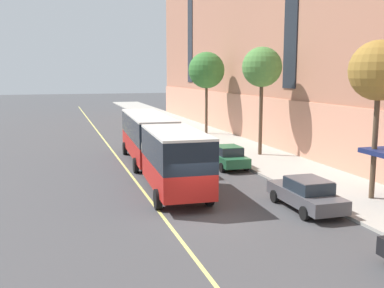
{
  "coord_description": "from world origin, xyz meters",
  "views": [
    {
      "loc": [
        -6.09,
        -18.67,
        6.51
      ],
      "look_at": [
        2.65,
        9.92,
        1.8
      ],
      "focal_mm": 42.0,
      "sensor_mm": 36.0,
      "label": 1
    }
  ],
  "objects_px": {
    "street_tree_far_uptown": "(262,68)",
    "fire_hydrant": "(236,154)",
    "street_tree_far_downtown": "(207,71)",
    "parked_car_darkgray_3": "(306,194)",
    "parked_car_white_4": "(157,123)",
    "parked_car_green_5": "(180,135)",
    "street_tree_mid_block": "(379,72)",
    "parked_car_green_2": "(227,157)",
    "city_bus": "(156,142)"
  },
  "relations": [
    {
      "from": "parked_car_green_5",
      "to": "street_tree_mid_block",
      "type": "height_order",
      "value": "street_tree_mid_block"
    },
    {
      "from": "street_tree_mid_block",
      "to": "parked_car_darkgray_3",
      "type": "bearing_deg",
      "value": -175.37
    },
    {
      "from": "parked_car_green_2",
      "to": "street_tree_far_uptown",
      "type": "relative_size",
      "value": 0.52
    },
    {
      "from": "parked_car_darkgray_3",
      "to": "street_tree_mid_block",
      "type": "relative_size",
      "value": 0.59
    },
    {
      "from": "street_tree_mid_block",
      "to": "city_bus",
      "type": "bearing_deg",
      "value": 134.04
    },
    {
      "from": "parked_car_green_2",
      "to": "parked_car_white_4",
      "type": "height_order",
      "value": "same"
    },
    {
      "from": "parked_car_green_2",
      "to": "street_tree_far_downtown",
      "type": "height_order",
      "value": "street_tree_far_downtown"
    },
    {
      "from": "parked_car_green_2",
      "to": "parked_car_darkgray_3",
      "type": "relative_size",
      "value": 0.93
    },
    {
      "from": "parked_car_green_5",
      "to": "street_tree_mid_block",
      "type": "distance_m",
      "value": 22.65
    },
    {
      "from": "parked_car_green_5",
      "to": "fire_hydrant",
      "type": "xyz_separation_m",
      "value": [
        1.8,
        -9.21,
        -0.29
      ]
    },
    {
      "from": "city_bus",
      "to": "street_tree_mid_block",
      "type": "bearing_deg",
      "value": -45.96
    },
    {
      "from": "parked_car_darkgray_3",
      "to": "parked_car_green_5",
      "type": "distance_m",
      "value": 21.8
    },
    {
      "from": "parked_car_darkgray_3",
      "to": "street_tree_far_downtown",
      "type": "bearing_deg",
      "value": 81.43
    },
    {
      "from": "parked_car_white_4",
      "to": "fire_hydrant",
      "type": "bearing_deg",
      "value": -85.41
    },
    {
      "from": "parked_car_green_2",
      "to": "street_tree_far_downtown",
      "type": "xyz_separation_m",
      "value": [
        4.08,
        16.54,
        6.03
      ]
    },
    {
      "from": "street_tree_far_uptown",
      "to": "street_tree_far_downtown",
      "type": "xyz_separation_m",
      "value": [
        0.0,
        13.21,
        -0.13
      ]
    },
    {
      "from": "city_bus",
      "to": "parked_car_white_4",
      "type": "distance_m",
      "value": 23.53
    },
    {
      "from": "fire_hydrant",
      "to": "city_bus",
      "type": "bearing_deg",
      "value": -157.87
    },
    {
      "from": "parked_car_darkgray_3",
      "to": "street_tree_far_uptown",
      "type": "distance_m",
      "value": 15.41
    },
    {
      "from": "parked_car_green_2",
      "to": "street_tree_far_uptown",
      "type": "distance_m",
      "value": 8.1
    },
    {
      "from": "street_tree_mid_block",
      "to": "street_tree_far_downtown",
      "type": "height_order",
      "value": "street_tree_far_downtown"
    },
    {
      "from": "parked_car_darkgray_3",
      "to": "parked_car_green_2",
      "type": "bearing_deg",
      "value": 90.27
    },
    {
      "from": "parked_car_green_2",
      "to": "parked_car_green_5",
      "type": "bearing_deg",
      "value": 90.83
    },
    {
      "from": "parked_car_darkgray_3",
      "to": "parked_car_white_4",
      "type": "distance_m",
      "value": 32.76
    },
    {
      "from": "city_bus",
      "to": "street_tree_mid_block",
      "type": "relative_size",
      "value": 2.33
    },
    {
      "from": "city_bus",
      "to": "parked_car_green_2",
      "type": "distance_m",
      "value": 5.29
    },
    {
      "from": "parked_car_green_5",
      "to": "street_tree_far_downtown",
      "type": "height_order",
      "value": "street_tree_far_downtown"
    },
    {
      "from": "parked_car_green_2",
      "to": "parked_car_green_5",
      "type": "relative_size",
      "value": 1.02
    },
    {
      "from": "parked_car_white_4",
      "to": "street_tree_far_uptown",
      "type": "height_order",
      "value": "street_tree_far_uptown"
    },
    {
      "from": "city_bus",
      "to": "parked_car_darkgray_3",
      "type": "height_order",
      "value": "city_bus"
    },
    {
      "from": "street_tree_mid_block",
      "to": "street_tree_far_uptown",
      "type": "height_order",
      "value": "street_tree_far_uptown"
    },
    {
      "from": "parked_car_green_2",
      "to": "parked_car_green_5",
      "type": "xyz_separation_m",
      "value": [
        -0.17,
        11.59,
        -0.0
      ]
    },
    {
      "from": "parked_car_white_4",
      "to": "fire_hydrant",
      "type": "height_order",
      "value": "parked_car_white_4"
    },
    {
      "from": "city_bus",
      "to": "street_tree_far_uptown",
      "type": "distance_m",
      "value": 11.05
    },
    {
      "from": "street_tree_far_uptown",
      "to": "fire_hydrant",
      "type": "relative_size",
      "value": 11.66
    },
    {
      "from": "city_bus",
      "to": "street_tree_far_downtown",
      "type": "xyz_separation_m",
      "value": [
        9.2,
        16.91,
        4.74
      ]
    },
    {
      "from": "street_tree_far_downtown",
      "to": "fire_hydrant",
      "type": "relative_size",
      "value": 11.94
    },
    {
      "from": "city_bus",
      "to": "parked_car_green_2",
      "type": "xyz_separation_m",
      "value": [
        5.12,
        0.37,
        -1.29
      ]
    },
    {
      "from": "street_tree_mid_block",
      "to": "fire_hydrant",
      "type": "distance_m",
      "value": 13.91
    },
    {
      "from": "parked_car_white_4",
      "to": "street_tree_far_downtown",
      "type": "relative_size",
      "value": 0.54
    },
    {
      "from": "city_bus",
      "to": "street_tree_mid_block",
      "type": "height_order",
      "value": "street_tree_mid_block"
    },
    {
      "from": "fire_hydrant",
      "to": "parked_car_green_5",
      "type": "bearing_deg",
      "value": 101.05
    },
    {
      "from": "parked_car_green_2",
      "to": "parked_car_green_5",
      "type": "height_order",
      "value": "same"
    },
    {
      "from": "street_tree_far_downtown",
      "to": "fire_hydrant",
      "type": "height_order",
      "value": "street_tree_far_downtown"
    },
    {
      "from": "fire_hydrant",
      "to": "parked_car_darkgray_3",
      "type": "bearing_deg",
      "value": -97.17
    },
    {
      "from": "city_bus",
      "to": "parked_car_green_5",
      "type": "xyz_separation_m",
      "value": [
        4.95,
        11.95,
        -1.29
      ]
    },
    {
      "from": "street_tree_mid_block",
      "to": "street_tree_far_uptown",
      "type": "xyz_separation_m",
      "value": [
        0.0,
        13.21,
        0.33
      ]
    },
    {
      "from": "street_tree_far_uptown",
      "to": "street_tree_far_downtown",
      "type": "bearing_deg",
      "value": 90.0
    },
    {
      "from": "city_bus",
      "to": "parked_car_darkgray_3",
      "type": "xyz_separation_m",
      "value": [
        5.17,
        -9.84,
        -1.29
      ]
    },
    {
      "from": "city_bus",
      "to": "street_tree_far_uptown",
      "type": "height_order",
      "value": "street_tree_far_uptown"
    }
  ]
}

